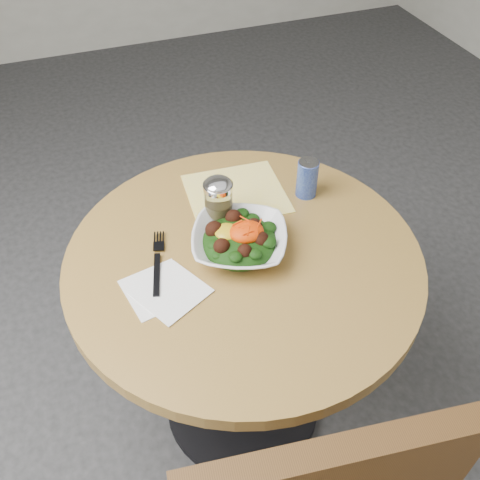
% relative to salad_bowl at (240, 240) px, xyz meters
% --- Properties ---
extents(ground, '(6.00, 6.00, 0.00)m').
position_rel_salad_bowl_xyz_m(ground, '(0.00, -0.02, -0.78)').
color(ground, '#29292C').
rests_on(ground, ground).
extents(table, '(0.90, 0.90, 0.75)m').
position_rel_salad_bowl_xyz_m(table, '(0.00, -0.02, -0.23)').
color(table, black).
rests_on(table, ground).
extents(cloth_napkin, '(0.28, 0.26, 0.00)m').
position_rel_salad_bowl_xyz_m(cloth_napkin, '(0.07, 0.21, -0.03)').
color(cloth_napkin, yellow).
rests_on(cloth_napkin, table).
extents(paper_napkins, '(0.21, 0.20, 0.00)m').
position_rel_salad_bowl_xyz_m(paper_napkins, '(-0.21, -0.07, -0.03)').
color(paper_napkins, white).
rests_on(paper_napkins, table).
extents(salad_bowl, '(0.31, 0.31, 0.09)m').
position_rel_salad_bowl_xyz_m(salad_bowl, '(0.00, 0.00, 0.00)').
color(salad_bowl, white).
rests_on(salad_bowl, table).
extents(fork, '(0.08, 0.22, 0.00)m').
position_rel_salad_bowl_xyz_m(fork, '(-0.20, 0.03, -0.03)').
color(fork, black).
rests_on(fork, table).
extents(spice_shaker, '(0.08, 0.08, 0.14)m').
position_rel_salad_bowl_xyz_m(spice_shaker, '(-0.01, 0.12, 0.04)').
color(spice_shaker, silver).
rests_on(spice_shaker, table).
extents(beverage_can, '(0.06, 0.06, 0.11)m').
position_rel_salad_bowl_xyz_m(beverage_can, '(0.25, 0.15, 0.02)').
color(beverage_can, '#0D1B94').
rests_on(beverage_can, table).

